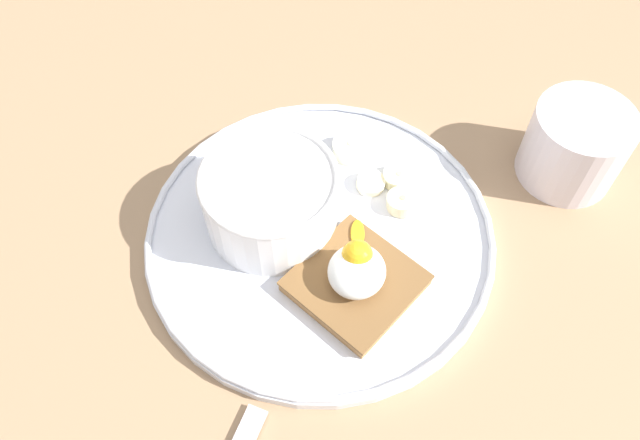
# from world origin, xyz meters

# --- Properties ---
(ground_plane) EXTENTS (1.20, 1.20, 0.02)m
(ground_plane) POSITION_xyz_m (0.00, 0.00, 0.01)
(ground_plane) COLOR #A4815D
(ground_plane) RESTS_ON ground
(plate) EXTENTS (0.31, 0.31, 0.02)m
(plate) POSITION_xyz_m (0.00, 0.00, 0.03)
(plate) COLOR white
(plate) RESTS_ON ground_plane
(oatmeal_bowl) EXTENTS (0.12, 0.12, 0.06)m
(oatmeal_bowl) POSITION_xyz_m (0.00, -0.04, 0.06)
(oatmeal_bowl) COLOR white
(oatmeal_bowl) RESTS_ON plate
(toast_slice) EXTENTS (0.12, 0.12, 0.01)m
(toast_slice) POSITION_xyz_m (0.04, 0.04, 0.04)
(toast_slice) COLOR brown
(toast_slice) RESTS_ON plate
(poached_egg) EXTENTS (0.08, 0.05, 0.03)m
(poached_egg) POSITION_xyz_m (0.04, 0.04, 0.06)
(poached_egg) COLOR white
(poached_egg) RESTS_ON toast_slice
(banana_slice_front) EXTENTS (0.04, 0.04, 0.01)m
(banana_slice_front) POSITION_xyz_m (-0.06, 0.03, 0.04)
(banana_slice_front) COLOR #FBECC2
(banana_slice_front) RESTS_ON plate
(banana_slice_left) EXTENTS (0.05, 0.05, 0.02)m
(banana_slice_left) POSITION_xyz_m (-0.10, -0.00, 0.04)
(banana_slice_left) COLOR #F0EDC6
(banana_slice_left) RESTS_ON plate
(banana_slice_back) EXTENTS (0.04, 0.04, 0.01)m
(banana_slice_back) POSITION_xyz_m (-0.08, 0.05, 0.04)
(banana_slice_back) COLOR #FAF1BA
(banana_slice_back) RESTS_ON plate
(banana_slice_right) EXTENTS (0.03, 0.03, 0.01)m
(banana_slice_right) POSITION_xyz_m (-0.05, 0.06, 0.04)
(banana_slice_right) COLOR beige
(banana_slice_right) RESTS_ON plate
(coffee_mug) EXTENTS (0.09, 0.09, 0.08)m
(coffee_mug) POSITION_xyz_m (-0.15, 0.20, 0.06)
(coffee_mug) COLOR silver
(coffee_mug) RESTS_ON ground_plane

